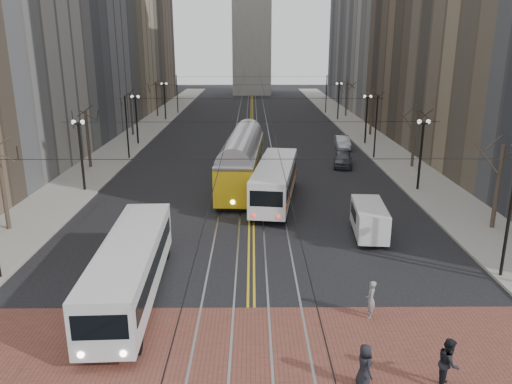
{
  "coord_description": "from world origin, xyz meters",
  "views": [
    {
      "loc": [
        0.07,
        -21.39,
        11.59
      ],
      "look_at": [
        0.29,
        7.57,
        3.0
      ],
      "focal_mm": 35.0,
      "sensor_mm": 36.0,
      "label": 1
    }
  ],
  "objects_px": {
    "transit_bus": "(131,270)",
    "streetcar": "(242,165)",
    "rear_bus": "(275,183)",
    "sedan_silver": "(342,142)",
    "pedestrian_b": "(371,299)",
    "pedestrian_c": "(449,363)",
    "pedestrian_a": "(364,366)",
    "sedan_grey": "(343,159)",
    "cargo_van": "(369,221)"
  },
  "relations": [
    {
      "from": "transit_bus",
      "to": "pedestrian_b",
      "type": "distance_m",
      "value": 11.05
    },
    {
      "from": "pedestrian_a",
      "to": "transit_bus",
      "type": "bearing_deg",
      "value": 41.45
    },
    {
      "from": "pedestrian_a",
      "to": "pedestrian_b",
      "type": "distance_m",
      "value": 4.83
    },
    {
      "from": "pedestrian_c",
      "to": "streetcar",
      "type": "bearing_deg",
      "value": 35.0
    },
    {
      "from": "rear_bus",
      "to": "pedestrian_c",
      "type": "distance_m",
      "value": 22.14
    },
    {
      "from": "pedestrian_b",
      "to": "sedan_grey",
      "type": "bearing_deg",
      "value": -173.92
    },
    {
      "from": "rear_bus",
      "to": "pedestrian_a",
      "type": "bearing_deg",
      "value": -75.98
    },
    {
      "from": "streetcar",
      "to": "rear_bus",
      "type": "distance_m",
      "value": 5.36
    },
    {
      "from": "sedan_silver",
      "to": "streetcar",
      "type": "bearing_deg",
      "value": -122.3
    },
    {
      "from": "rear_bus",
      "to": "pedestrian_a",
      "type": "relative_size",
      "value": 7.04
    },
    {
      "from": "transit_bus",
      "to": "streetcar",
      "type": "bearing_deg",
      "value": 73.85
    },
    {
      "from": "rear_bus",
      "to": "pedestrian_a",
      "type": "xyz_separation_m",
      "value": [
        2.17,
        -21.53,
        -0.68
      ]
    },
    {
      "from": "sedan_silver",
      "to": "pedestrian_b",
      "type": "bearing_deg",
      "value": -94.55
    },
    {
      "from": "streetcar",
      "to": "rear_bus",
      "type": "bearing_deg",
      "value": -57.04
    },
    {
      "from": "streetcar",
      "to": "rear_bus",
      "type": "height_order",
      "value": "streetcar"
    },
    {
      "from": "transit_bus",
      "to": "pedestrian_b",
      "type": "height_order",
      "value": "transit_bus"
    },
    {
      "from": "rear_bus",
      "to": "sedan_silver",
      "type": "distance_m",
      "value": 22.16
    },
    {
      "from": "pedestrian_a",
      "to": "pedestrian_c",
      "type": "bearing_deg",
      "value": -104.44
    },
    {
      "from": "streetcar",
      "to": "cargo_van",
      "type": "distance_m",
      "value": 14.51
    },
    {
      "from": "streetcar",
      "to": "pedestrian_c",
      "type": "distance_m",
      "value": 27.34
    },
    {
      "from": "sedan_silver",
      "to": "pedestrian_b",
      "type": "height_order",
      "value": "pedestrian_b"
    },
    {
      "from": "cargo_van",
      "to": "pedestrian_a",
      "type": "height_order",
      "value": "cargo_van"
    },
    {
      "from": "streetcar",
      "to": "pedestrian_c",
      "type": "relative_size",
      "value": 8.09
    },
    {
      "from": "streetcar",
      "to": "pedestrian_b",
      "type": "bearing_deg",
      "value": -70.36
    },
    {
      "from": "rear_bus",
      "to": "pedestrian_b",
      "type": "distance_m",
      "value": 17.24
    },
    {
      "from": "pedestrian_a",
      "to": "pedestrian_c",
      "type": "relative_size",
      "value": 0.88
    },
    {
      "from": "transit_bus",
      "to": "streetcar",
      "type": "height_order",
      "value": "streetcar"
    },
    {
      "from": "streetcar",
      "to": "pedestrian_a",
      "type": "distance_m",
      "value": 26.66
    },
    {
      "from": "sedan_grey",
      "to": "sedan_silver",
      "type": "relative_size",
      "value": 1.0
    },
    {
      "from": "transit_bus",
      "to": "pedestrian_b",
      "type": "relative_size",
      "value": 6.67
    },
    {
      "from": "rear_bus",
      "to": "pedestrian_b",
      "type": "xyz_separation_m",
      "value": [
        3.45,
        -16.87,
        -0.64
      ]
    },
    {
      "from": "transit_bus",
      "to": "pedestrian_a",
      "type": "relative_size",
      "value": 6.95
    },
    {
      "from": "streetcar",
      "to": "cargo_van",
      "type": "relative_size",
      "value": 3.21
    },
    {
      "from": "streetcar",
      "to": "pedestrian_a",
      "type": "xyz_separation_m",
      "value": [
        4.76,
        -26.22,
        -0.95
      ]
    },
    {
      "from": "transit_bus",
      "to": "pedestrian_c",
      "type": "xyz_separation_m",
      "value": [
        12.53,
        -6.5,
        -0.48
      ]
    },
    {
      "from": "sedan_grey",
      "to": "pedestrian_b",
      "type": "bearing_deg",
      "value": -87.92
    },
    {
      "from": "pedestrian_b",
      "to": "pedestrian_c",
      "type": "xyz_separation_m",
      "value": [
        1.64,
        -4.66,
        0.08
      ]
    },
    {
      "from": "transit_bus",
      "to": "streetcar",
      "type": "xyz_separation_m",
      "value": [
        4.83,
        19.72,
        0.36
      ]
    },
    {
      "from": "sedan_silver",
      "to": "pedestrian_c",
      "type": "bearing_deg",
      "value": -91.44
    },
    {
      "from": "streetcar",
      "to": "cargo_van",
      "type": "bearing_deg",
      "value": -51.98
    },
    {
      "from": "cargo_van",
      "to": "transit_bus",
      "type": "bearing_deg",
      "value": -144.38
    },
    {
      "from": "streetcar",
      "to": "pedestrian_a",
      "type": "bearing_deg",
      "value": -75.74
    },
    {
      "from": "transit_bus",
      "to": "sedan_grey",
      "type": "bearing_deg",
      "value": 58.83
    },
    {
      "from": "rear_bus",
      "to": "sedan_grey",
      "type": "relative_size",
      "value": 2.65
    },
    {
      "from": "rear_bus",
      "to": "sedan_silver",
      "type": "xyz_separation_m",
      "value": [
        8.7,
        20.36,
        -0.79
      ]
    },
    {
      "from": "pedestrian_b",
      "to": "pedestrian_c",
      "type": "bearing_deg",
      "value": 33.05
    },
    {
      "from": "sedan_silver",
      "to": "pedestrian_c",
      "type": "relative_size",
      "value": 2.33
    },
    {
      "from": "rear_bus",
      "to": "pedestrian_b",
      "type": "relative_size",
      "value": 6.76
    },
    {
      "from": "transit_bus",
      "to": "pedestrian_c",
      "type": "bearing_deg",
      "value": -29.8
    },
    {
      "from": "transit_bus",
      "to": "rear_bus",
      "type": "height_order",
      "value": "rear_bus"
    }
  ]
}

